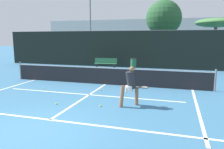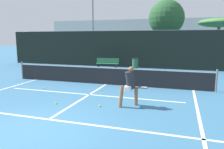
{
  "view_description": "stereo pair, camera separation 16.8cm",
  "coord_description": "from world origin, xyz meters",
  "views": [
    {
      "loc": [
        3.7,
        -4.76,
        2.54
      ],
      "look_at": [
        1.03,
        4.2,
        0.95
      ],
      "focal_mm": 35.0,
      "sensor_mm": 36.0,
      "label": 1
    },
    {
      "loc": [
        3.86,
        -4.71,
        2.54
      ],
      "look_at": [
        1.03,
        4.2,
        0.95
      ],
      "focal_mm": 35.0,
      "sensor_mm": 36.0,
      "label": 2
    }
  ],
  "objects": [
    {
      "name": "tennis_ball_scattered_2",
      "position": [
        1.06,
        2.58,
        0.03
      ],
      "size": [
        0.07,
        0.07,
        0.07
      ],
      "primitive_type": "sphere",
      "color": "#D1E033",
      "rests_on": "ground"
    },
    {
      "name": "trash_bin",
      "position": [
        0.47,
        11.96,
        0.47
      ],
      "size": [
        0.49,
        0.49,
        0.94
      ],
      "color": "#28603D",
      "rests_on": "ground"
    },
    {
      "name": "parked_car",
      "position": [
        1.26,
        17.63,
        0.57
      ],
      "size": [
        1.84,
        4.37,
        1.36
      ],
      "color": "silver",
      "rests_on": "ground"
    },
    {
      "name": "tennis_ball_scattered_4",
      "position": [
        0.24,
        4.94,
        0.03
      ],
      "size": [
        0.07,
        0.07,
        0.07
      ],
      "primitive_type": "sphere",
      "color": "#D1E033",
      "rests_on": "ground"
    },
    {
      "name": "tennis_ball_scattered_3",
      "position": [
        -0.66,
        2.38,
        0.03
      ],
      "size": [
        0.07,
        0.07,
        0.07
      ],
      "primitive_type": "sphere",
      "color": "#D1E033",
      "rests_on": "ground"
    },
    {
      "name": "ground_plane",
      "position": [
        0.0,
        0.0,
        0.0
      ],
      "size": [
        100.0,
        100.0,
        0.0
      ],
      "primitive_type": "plane",
      "color": "teal"
    },
    {
      "name": "floodlight_mast",
      "position": [
        -6.15,
        19.46,
        5.35
      ],
      "size": [
        1.1,
        0.24,
        8.41
      ],
      "color": "slate",
      "rests_on": "ground"
    },
    {
      "name": "court_service_line",
      "position": [
        0.0,
        4.06,
        0.0
      ],
      "size": [
        8.25,
        0.1,
        0.01
      ],
      "primitive_type": "cube",
      "color": "white",
      "rests_on": "ground"
    },
    {
      "name": "court_center_mark",
      "position": [
        0.0,
        3.62,
        0.0
      ],
      "size": [
        0.1,
        5.46,
        0.01
      ],
      "primitive_type": "cube",
      "color": "white",
      "rests_on": "ground"
    },
    {
      "name": "tennis_ball_scattered_0",
      "position": [
        2.0,
        5.08,
        0.03
      ],
      "size": [
        0.07,
        0.07,
        0.07
      ],
      "primitive_type": "sphere",
      "color": "#D1E033",
      "rests_on": "ground"
    },
    {
      "name": "tree_west",
      "position": [
        2.23,
        18.47,
        4.47
      ],
      "size": [
        3.57,
        3.57,
        6.27
      ],
      "color": "brown",
      "rests_on": "ground"
    },
    {
      "name": "tree_mid",
      "position": [
        7.24,
        19.28,
        3.94
      ],
      "size": [
        3.99,
        3.99,
        4.43
      ],
      "color": "brown",
      "rests_on": "ground"
    },
    {
      "name": "court_baseline_near",
      "position": [
        0.0,
        0.89,
        0.0
      ],
      "size": [
        11.0,
        0.1,
        0.01
      ],
      "primitive_type": "cube",
      "color": "white",
      "rests_on": "ground"
    },
    {
      "name": "court_sideline_right",
      "position": [
        4.51,
        3.62,
        0.0
      ],
      "size": [
        0.1,
        6.46,
        0.01
      ],
      "primitive_type": "cube",
      "color": "white",
      "rests_on": "ground"
    },
    {
      "name": "courtside_bench",
      "position": [
        -1.88,
        12.14,
        0.48
      ],
      "size": [
        1.88,
        0.54,
        0.86
      ],
      "rotation": [
        0.0,
        0.0,
        0.09
      ],
      "color": "#33724C",
      "rests_on": "ground"
    },
    {
      "name": "net",
      "position": [
        0.0,
        6.35,
        0.51
      ],
      "size": [
        11.09,
        0.09,
        1.07
      ],
      "color": "slate",
      "rests_on": "ground"
    },
    {
      "name": "building_far",
      "position": [
        0.0,
        31.16,
        2.69
      ],
      "size": [
        36.0,
        2.4,
        5.38
      ],
      "primitive_type": "cube",
      "color": "beige",
      "rests_on": "ground"
    },
    {
      "name": "fence_back",
      "position": [
        0.0,
        13.45,
        1.56
      ],
      "size": [
        24.0,
        0.06,
        3.13
      ],
      "color": "black",
      "rests_on": "ground"
    },
    {
      "name": "player_practicing",
      "position": [
        2.1,
        3.01,
        0.81
      ],
      "size": [
        1.14,
        0.7,
        1.5
      ],
      "rotation": [
        0.0,
        0.0,
        0.7
      ],
      "color": "#8C6042",
      "rests_on": "ground"
    },
    {
      "name": "tennis_ball_scattered_1",
      "position": [
        -2.57,
        4.38,
        0.03
      ],
      "size": [
        0.07,
        0.07,
        0.07
      ],
      "primitive_type": "sphere",
      "color": "#D1E033",
      "rests_on": "ground"
    },
    {
      "name": "court_sideline_left",
      "position": [
        -4.51,
        3.62,
        0.0
      ],
      "size": [
        0.1,
        6.46,
        0.01
      ],
      "primitive_type": "cube",
      "color": "white",
      "rests_on": "ground"
    }
  ]
}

